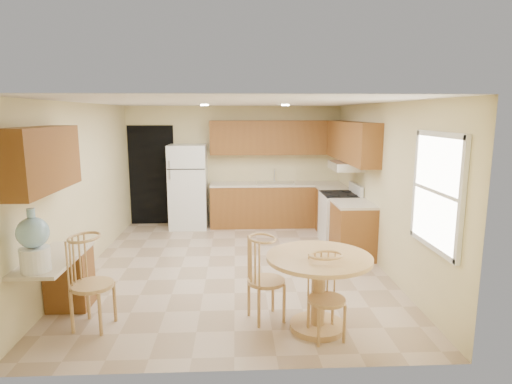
{
  "coord_description": "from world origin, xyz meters",
  "views": [
    {
      "loc": [
        0.03,
        -6.34,
        2.34
      ],
      "look_at": [
        0.35,
        0.3,
        1.12
      ],
      "focal_mm": 30.0,
      "sensor_mm": 36.0,
      "label": 1
    }
  ],
  "objects_px": {
    "chair_table_a": "(267,273)",
    "chair_desk": "(88,277)",
    "water_crock": "(34,243)",
    "dining_table": "(319,281)",
    "chair_table_b": "(329,292)",
    "refrigerator": "(188,186)",
    "stove": "(340,217)"
  },
  "relations": [
    {
      "from": "chair_table_a",
      "to": "chair_desk",
      "type": "relative_size",
      "value": 0.95
    },
    {
      "from": "chair_desk",
      "to": "water_crock",
      "type": "relative_size",
      "value": 1.59
    },
    {
      "from": "dining_table",
      "to": "chair_table_b",
      "type": "distance_m",
      "value": 0.29
    },
    {
      "from": "dining_table",
      "to": "water_crock",
      "type": "bearing_deg",
      "value": -177.69
    },
    {
      "from": "refrigerator",
      "to": "chair_table_b",
      "type": "distance_m",
      "value": 5.07
    },
    {
      "from": "stove",
      "to": "dining_table",
      "type": "bearing_deg",
      "value": -107.6
    },
    {
      "from": "refrigerator",
      "to": "stove",
      "type": "bearing_deg",
      "value": -22.99
    },
    {
      "from": "dining_table",
      "to": "chair_desk",
      "type": "bearing_deg",
      "value": 178.65
    },
    {
      "from": "dining_table",
      "to": "water_crock",
      "type": "distance_m",
      "value": 2.96
    },
    {
      "from": "chair_table_a",
      "to": "chair_table_b",
      "type": "height_order",
      "value": "chair_table_a"
    },
    {
      "from": "refrigerator",
      "to": "chair_table_a",
      "type": "distance_m",
      "value": 4.45
    },
    {
      "from": "chair_table_a",
      "to": "stove",
      "type": "bearing_deg",
      "value": 133.39
    },
    {
      "from": "dining_table",
      "to": "chair_table_b",
      "type": "xyz_separation_m",
      "value": [
        0.05,
        -0.28,
        -0.0
      ]
    },
    {
      "from": "refrigerator",
      "to": "water_crock",
      "type": "xyz_separation_m",
      "value": [
        -1.05,
        -4.52,
        0.2
      ]
    },
    {
      "from": "chair_table_a",
      "to": "water_crock",
      "type": "height_order",
      "value": "water_crock"
    },
    {
      "from": "stove",
      "to": "water_crock",
      "type": "relative_size",
      "value": 1.69
    },
    {
      "from": "stove",
      "to": "chair_table_a",
      "type": "bearing_deg",
      "value": -117.27
    },
    {
      "from": "water_crock",
      "to": "dining_table",
      "type": "bearing_deg",
      "value": 2.31
    },
    {
      "from": "dining_table",
      "to": "chair_desk",
      "type": "relative_size",
      "value": 1.1
    },
    {
      "from": "stove",
      "to": "chair_desk",
      "type": "relative_size",
      "value": 1.06
    },
    {
      "from": "chair_table_a",
      "to": "chair_table_b",
      "type": "distance_m",
      "value": 0.75
    },
    {
      "from": "chair_table_b",
      "to": "refrigerator",
      "type": "bearing_deg",
      "value": -79.92
    },
    {
      "from": "chair_table_b",
      "to": "chair_desk",
      "type": "distance_m",
      "value": 2.54
    },
    {
      "from": "stove",
      "to": "dining_table",
      "type": "relative_size",
      "value": 0.96
    },
    {
      "from": "chair_desk",
      "to": "water_crock",
      "type": "xyz_separation_m",
      "value": [
        -0.45,
        -0.18,
        0.43
      ]
    },
    {
      "from": "chair_table_b",
      "to": "water_crock",
      "type": "distance_m",
      "value": 3.01
    },
    {
      "from": "dining_table",
      "to": "chair_table_a",
      "type": "distance_m",
      "value": 0.57
    },
    {
      "from": "refrigerator",
      "to": "dining_table",
      "type": "relative_size",
      "value": 1.52
    },
    {
      "from": "refrigerator",
      "to": "chair_desk",
      "type": "bearing_deg",
      "value": -97.86
    },
    {
      "from": "stove",
      "to": "dining_table",
      "type": "xyz_separation_m",
      "value": [
        -1.01,
        -3.18,
        0.08
      ]
    },
    {
      "from": "chair_table_a",
      "to": "water_crock",
      "type": "xyz_separation_m",
      "value": [
        -2.37,
        -0.27,
        0.47
      ]
    },
    {
      "from": "stove",
      "to": "water_crock",
      "type": "bearing_deg",
      "value": -139.94
    }
  ]
}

